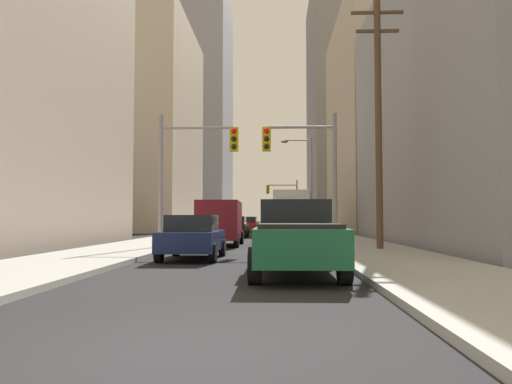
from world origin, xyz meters
The scene contains 20 objects.
ground_plane centered at (0.00, 0.00, 0.00)m, with size 400.00×400.00×0.00m, color black.
sidewalk_left centered at (-5.18, 50.00, 0.07)m, with size 3.90×160.00×0.15m, color #9E9E99.
sidewalk_right centered at (5.18, 50.00, 0.07)m, with size 3.90×160.00×0.15m, color #9E9E99.
city_bus centered at (2.47, 35.20, 1.93)m, with size 2.83×11.57×3.40m.
pickup_truck_green centered at (1.76, 7.45, 0.93)m, with size 2.20×5.42×1.90m.
cargo_van_maroon centered at (-1.58, 20.00, 1.29)m, with size 2.16×5.27×2.26m.
sedan_navy centered at (-1.60, 11.81, 0.77)m, with size 1.95×4.20×1.52m.
sedan_beige centered at (1.51, 18.23, 0.77)m, with size 1.95×4.24×1.52m.
sedan_silver centered at (1.73, 26.42, 0.77)m, with size 1.95×4.26×1.52m.
sedan_black centered at (-1.72, 29.98, 0.77)m, with size 1.95×4.22×1.52m.
sedan_red centered at (-1.47, 43.90, 0.77)m, with size 1.95×4.26×1.52m.
traffic_signal_near_left centered at (-2.34, 16.35, 4.03)m, with size 3.53×0.44×6.00m.
traffic_signal_near_right centered at (2.47, 16.35, 4.02)m, with size 3.26×0.44×6.00m.
traffic_signal_far_right centered at (2.20, 54.83, 4.04)m, with size 3.83×0.44×6.00m.
utility_pole_right centered at (5.57, 15.54, 5.65)m, with size 2.20×0.28×10.73m.
street_lamp_right centered at (3.56, 32.01, 4.54)m, with size 2.37×0.32×7.50m.
building_left_mid_office centered at (-16.81, 47.92, 11.29)m, with size 17.43×18.31×22.58m, color #B7A893.
building_left_far_tower centered at (-15.60, 88.92, 22.87)m, with size 15.35×20.73×45.75m, color #93939E.
building_right_mid_block centered at (19.59, 45.81, 11.22)m, with size 23.75×22.39×22.44m, color #B7A893.
building_right_far_highrise centered at (19.76, 91.97, 23.46)m, with size 23.02×27.31×46.93m, color gray.
Camera 1 is at (1.26, -5.00, 1.43)m, focal length 34.37 mm.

